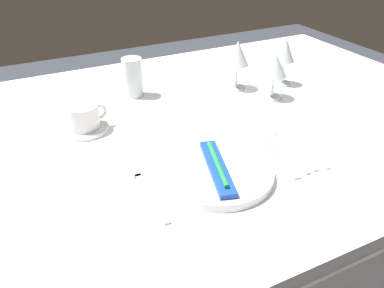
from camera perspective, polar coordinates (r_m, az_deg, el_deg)
dining_table at (r=1.14m, az=-2.34°, el=-1.20°), size 1.80×1.11×0.74m
dinner_plate at (r=0.89m, az=3.49°, el=-4.10°), size 0.25×0.25×0.02m
toothbrush_package at (r=0.88m, az=3.52°, el=-3.21°), size 0.10×0.21×0.02m
fork_outer at (r=0.86m, az=-6.30°, el=-6.41°), size 0.02×0.21×0.00m
dinner_knife at (r=0.99m, az=10.70°, el=-1.33°), size 0.03×0.23×0.00m
spoon_soup at (r=1.02m, az=10.83°, el=-0.42°), size 0.03×0.21×0.01m
spoon_dessert at (r=1.03m, az=12.46°, el=0.02°), size 0.03×0.21×0.01m
spoon_tea at (r=1.05m, az=13.87°, el=0.20°), size 0.03×0.21×0.01m
saucer_left at (r=1.11m, az=-14.78°, el=2.07°), size 0.13×0.13×0.01m
coffee_cup_left at (r=1.09m, az=-14.95°, el=3.77°), size 0.11×0.09×0.06m
wine_glass_centre at (r=1.25m, az=11.45°, el=10.40°), size 0.07×0.07×0.14m
wine_glass_left at (r=1.36m, az=12.80°, el=12.37°), size 0.06×0.06×0.15m
wine_glass_right at (r=1.30m, az=6.37°, el=12.18°), size 0.07×0.07×0.16m
drink_tumbler at (r=1.27m, az=-8.27°, el=9.17°), size 0.06×0.06×0.12m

